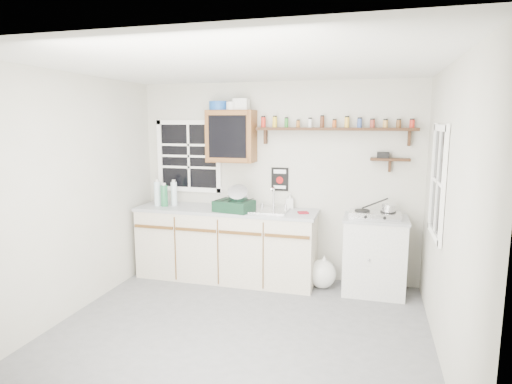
{
  "coord_description": "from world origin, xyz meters",
  "views": [
    {
      "loc": [
        1.18,
        -3.71,
        2.0
      ],
      "look_at": [
        0.02,
        0.55,
        1.28
      ],
      "focal_mm": 30.0,
      "sensor_mm": 36.0,
      "label": 1
    }
  ],
  "objects_px": {
    "right_cabinet": "(374,255)",
    "dish_rack": "(235,203)",
    "main_cabinet": "(226,244)",
    "spice_shelf": "(334,128)",
    "upper_cabinet": "(231,136)",
    "hotplate": "(375,214)"
  },
  "relations": [
    {
      "from": "upper_cabinet",
      "to": "spice_shelf",
      "type": "xyz_separation_m",
      "value": [
        1.27,
        0.07,
        0.11
      ]
    },
    {
      "from": "right_cabinet",
      "to": "dish_rack",
      "type": "xyz_separation_m",
      "value": [
        -1.67,
        -0.14,
        0.57
      ]
    },
    {
      "from": "spice_shelf",
      "to": "hotplate",
      "type": "height_order",
      "value": "spice_shelf"
    },
    {
      "from": "spice_shelf",
      "to": "main_cabinet",
      "type": "bearing_deg",
      "value": -170.73
    },
    {
      "from": "main_cabinet",
      "to": "spice_shelf",
      "type": "bearing_deg",
      "value": 9.27
    },
    {
      "from": "right_cabinet",
      "to": "main_cabinet",
      "type": "bearing_deg",
      "value": -179.21
    },
    {
      "from": "main_cabinet",
      "to": "right_cabinet",
      "type": "distance_m",
      "value": 1.84
    },
    {
      "from": "dish_rack",
      "to": "right_cabinet",
      "type": "bearing_deg",
      "value": 16.28
    },
    {
      "from": "upper_cabinet",
      "to": "hotplate",
      "type": "relative_size",
      "value": 1.13
    },
    {
      "from": "main_cabinet",
      "to": "right_cabinet",
      "type": "height_order",
      "value": "main_cabinet"
    },
    {
      "from": "right_cabinet",
      "to": "dish_rack",
      "type": "relative_size",
      "value": 1.82
    },
    {
      "from": "dish_rack",
      "to": "spice_shelf",
      "type": "bearing_deg",
      "value": 27.55
    },
    {
      "from": "upper_cabinet",
      "to": "main_cabinet",
      "type": "bearing_deg",
      "value": -103.68
    },
    {
      "from": "spice_shelf",
      "to": "dish_rack",
      "type": "xyz_separation_m",
      "value": [
        -1.14,
        -0.33,
        -0.91
      ]
    },
    {
      "from": "right_cabinet",
      "to": "upper_cabinet",
      "type": "xyz_separation_m",
      "value": [
        -1.8,
        0.12,
        1.37
      ]
    },
    {
      "from": "spice_shelf",
      "to": "hotplate",
      "type": "xyz_separation_m",
      "value": [
        0.52,
        -0.21,
        -0.98
      ]
    },
    {
      "from": "hotplate",
      "to": "dish_rack",
      "type": "bearing_deg",
      "value": -175.83
    },
    {
      "from": "upper_cabinet",
      "to": "right_cabinet",
      "type": "bearing_deg",
      "value": -3.76
    },
    {
      "from": "main_cabinet",
      "to": "hotplate",
      "type": "xyz_separation_m",
      "value": [
        1.82,
        0.01,
        0.49
      ]
    },
    {
      "from": "main_cabinet",
      "to": "dish_rack",
      "type": "height_order",
      "value": "dish_rack"
    },
    {
      "from": "upper_cabinet",
      "to": "hotplate",
      "type": "bearing_deg",
      "value": -4.43
    },
    {
      "from": "upper_cabinet",
      "to": "hotplate",
      "type": "distance_m",
      "value": 2.0
    }
  ]
}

